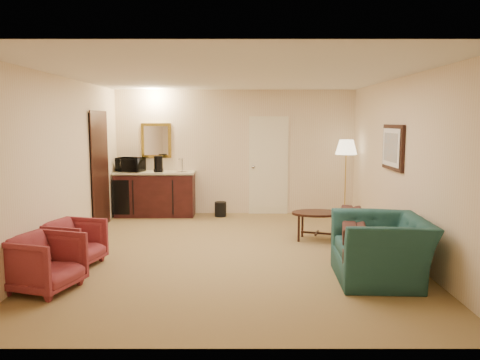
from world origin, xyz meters
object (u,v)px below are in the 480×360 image
object	(u,v)px
teal_armchair	(381,238)
wetbar_cabinet	(155,194)
waste_bin	(221,209)
coffee_table	(317,226)
rose_chair_far	(45,260)
floor_lamp	(345,179)
coffee_maker	(158,164)
microwave	(130,163)
sofa	(375,232)
rose_chair_near	(74,241)

from	to	relation	value
teal_armchair	wetbar_cabinet	bearing A→B (deg)	-135.81
wetbar_cabinet	waste_bin	distance (m)	1.39
teal_armchair	coffee_table	xyz separation A→B (m)	(-0.47, 1.92, -0.29)
rose_chair_far	coffee_table	distance (m)	4.20
floor_lamp	rose_chair_far	bearing A→B (deg)	-137.40
teal_armchair	coffee_maker	distance (m)	5.20
waste_bin	microwave	bearing A→B (deg)	177.56
teal_armchair	rose_chair_far	distance (m)	4.01
rose_chair_far	sofa	bearing A→B (deg)	-58.37
sofa	coffee_maker	size ratio (longest dim) A/B	6.92
sofa	teal_armchair	distance (m)	0.69
wetbar_cabinet	sofa	xyz separation A→B (m)	(3.60, -3.28, -0.02)
sofa	microwave	bearing A→B (deg)	62.85
rose_chair_far	microwave	distance (m)	4.39
wetbar_cabinet	floor_lamp	world-z (taller)	floor_lamp
wetbar_cabinet	rose_chair_near	size ratio (longest dim) A/B	2.39
rose_chair_far	wetbar_cabinet	bearing A→B (deg)	10.77
wetbar_cabinet	coffee_table	distance (m)	3.64
waste_bin	microwave	world-z (taller)	microwave
rose_chair_far	waste_bin	bearing A→B (deg)	-6.15
floor_lamp	waste_bin	xyz separation A→B (m)	(-2.50, 0.25, -0.65)
sofa	teal_armchair	bearing A→B (deg)	-178.05
coffee_table	floor_lamp	xyz separation A→B (m)	(0.83, 1.71, 0.56)
rose_chair_near	waste_bin	world-z (taller)	rose_chair_near
floor_lamp	coffee_maker	size ratio (longest dim) A/B	4.86
floor_lamp	microwave	world-z (taller)	floor_lamp
floor_lamp	waste_bin	size ratio (longest dim) A/B	5.30
teal_armchair	microwave	world-z (taller)	microwave
rose_chair_near	wetbar_cabinet	bearing A→B (deg)	7.18
sofa	coffee_table	size ratio (longest dim) A/B	2.74
rose_chair_far	microwave	size ratio (longest dim) A/B	1.39
coffee_table	coffee_maker	size ratio (longest dim) A/B	2.53
coffee_table	microwave	bearing A→B (deg)	149.94
coffee_maker	wetbar_cabinet	bearing A→B (deg)	163.90
rose_chair_far	waste_bin	world-z (taller)	rose_chair_far
teal_armchair	waste_bin	xyz separation A→B (m)	(-2.14, 3.88, -0.38)
coffee_table	teal_armchair	bearing A→B (deg)	-76.28
rose_chair_near	waste_bin	xyz separation A→B (m)	(1.85, 3.29, -0.19)
wetbar_cabinet	microwave	size ratio (longest dim) A/B	3.13
coffee_table	waste_bin	distance (m)	2.57
rose_chair_near	waste_bin	bearing A→B (deg)	-13.69
floor_lamp	microwave	size ratio (longest dim) A/B	3.06
microwave	wetbar_cabinet	bearing A→B (deg)	16.75
sofa	waste_bin	bearing A→B (deg)	46.61
rose_chair_near	coffee_maker	xyz separation A→B (m)	(0.59, 3.31, 0.74)
floor_lamp	coffee_maker	world-z (taller)	floor_lamp
sofa	rose_chair_far	world-z (taller)	sofa
teal_armchair	rose_chair_far	size ratio (longest dim) A/B	1.67
wetbar_cabinet	coffee_table	xyz separation A→B (m)	(3.02, -2.03, -0.22)
rose_chair_near	microwave	world-z (taller)	microwave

